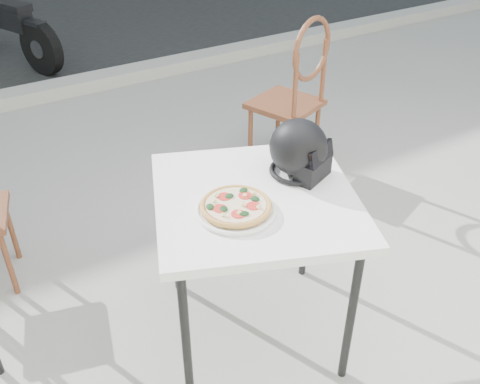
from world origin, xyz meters
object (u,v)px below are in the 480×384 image
cafe_table_main (255,209)px  helmet (300,151)px  plate (236,210)px  cafe_chair_main (296,88)px  motorcycle (1,25)px  pizza (236,206)px

cafe_table_main → helmet: 0.32m
plate → cafe_chair_main: cafe_chair_main is taller
helmet → motorcycle: 4.55m
cafe_table_main → plate: 0.17m
pizza → cafe_chair_main: 1.72m
plate → pizza: size_ratio=0.94×
cafe_chair_main → motorcycle: (-1.28, 3.40, -0.23)m
plate → helmet: 0.41m
plate → pizza: (0.00, 0.00, 0.02)m
plate → motorcycle: motorcycle is taller
cafe_table_main → helmet: size_ratio=3.29×
cafe_chair_main → motorcycle: cafe_chair_main is taller
pizza → motorcycle: (-0.07, 4.60, -0.43)m
pizza → cafe_chair_main: cafe_chair_main is taller
cafe_table_main → pizza: bearing=-155.8°
cafe_table_main → helmet: helmet is taller
pizza → helmet: 0.41m
plate → cafe_chair_main: 1.72m
plate → motorcycle: size_ratio=0.20×
cafe_table_main → cafe_chair_main: bearing=46.8°
plate → helmet: helmet is taller
cafe_table_main → motorcycle: 4.56m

